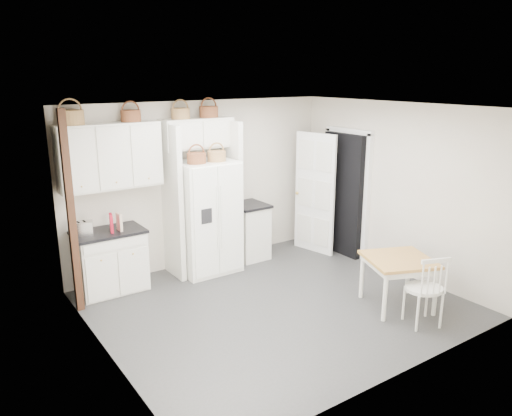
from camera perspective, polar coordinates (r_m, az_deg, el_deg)
floor at (r=6.81m, az=2.30°, el=-10.97°), size 4.50×4.50×0.00m
ceiling at (r=6.13m, az=2.56°, el=11.41°), size 4.50×4.50×0.00m
wall_back at (r=7.99m, az=-6.21°, el=2.79°), size 4.50×0.00×4.50m
wall_left at (r=5.37m, az=-17.23°, el=-4.00°), size 0.00×4.00×4.00m
wall_right at (r=7.87m, az=15.66°, el=2.12°), size 0.00×4.00×4.00m
refrigerator at (r=7.69m, az=-5.69°, el=-1.03°), size 0.89×0.72×1.73m
base_cab_left at (r=7.36m, az=-16.29°, el=-5.96°), size 0.92×0.58×0.85m
base_cab_right at (r=8.31m, az=-0.83°, el=-2.76°), size 0.50×0.60×0.89m
dining_table at (r=6.89m, az=15.85°, el=-8.17°), size 1.06×1.06×0.68m
windsor_chair at (r=6.46m, az=18.65°, el=-8.71°), size 0.58×0.55×0.94m
counter_left at (r=7.21m, az=-16.54°, el=-2.66°), size 0.96×0.62×0.04m
counter_right at (r=8.18m, az=-0.84°, el=0.34°), size 0.54×0.64×0.04m
toaster at (r=7.06m, az=-19.30°, el=-2.27°), size 0.33×0.25×0.20m
cookbook_red at (r=7.11m, az=-16.20°, el=-1.66°), size 0.08×0.17×0.25m
cookbook_cream at (r=7.14m, az=-15.35°, el=-1.54°), size 0.04×0.17×0.25m
basket_upper_a at (r=6.95m, az=-20.41°, el=9.66°), size 0.34×0.34×0.19m
basket_upper_c at (r=7.20m, az=-14.11°, el=10.17°), size 0.28×0.28×0.16m
basket_bridge_a at (r=7.49m, az=-8.62°, el=10.62°), size 0.28×0.28×0.16m
basket_bridge_b at (r=7.71m, az=-5.42°, el=10.89°), size 0.29×0.29×0.17m
basket_fridge_a at (r=7.31m, az=-6.82°, el=5.67°), size 0.29×0.29×0.15m
basket_fridge_b at (r=7.47m, az=-4.52°, el=5.93°), size 0.28×0.28×0.15m
upper_cabinet at (r=7.15m, az=-16.36°, el=5.70°), size 1.40×0.34×0.90m
bridge_cabinet at (r=7.64m, az=-6.77°, el=8.48°), size 1.12×0.34×0.45m
fridge_panel_left at (r=7.48m, az=-9.53°, el=0.63°), size 0.08×0.60×2.30m
fridge_panel_right at (r=7.95m, az=-2.86°, el=1.68°), size 0.08×0.60×2.30m
trim_post at (r=6.63m, az=-20.38°, el=-0.66°), size 0.09×0.09×2.60m
doorway_void at (r=8.52m, az=10.02°, el=1.53°), size 0.18×0.85×2.05m
door_slab at (r=8.52m, az=6.72°, el=1.66°), size 0.21×0.79×2.05m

